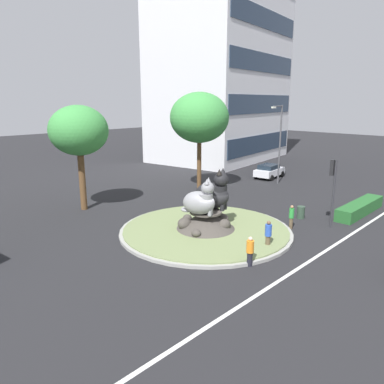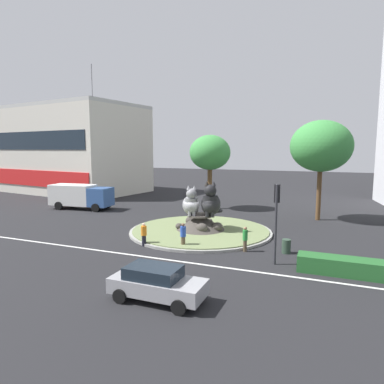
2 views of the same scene
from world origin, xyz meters
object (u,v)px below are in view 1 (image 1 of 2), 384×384
at_px(litter_bin, 301,212).
at_px(office_tower, 222,45).
at_px(streetlight_arm, 279,139).
at_px(pedestrian_blue_shirt, 268,234).
at_px(second_tree_near_tower, 199,118).
at_px(cat_statue_grey, 201,201).
at_px(hatchback_near_shophouse, 269,171).
at_px(cat_statue_black, 214,194).
at_px(pedestrian_green_shirt, 291,216).
at_px(broadleaf_tree_behind_island, 79,131).
at_px(pedestrian_orange_shirt, 250,251).
at_px(traffic_light_mast, 333,180).

bearing_deg(litter_bin, office_tower, 51.61).
bearing_deg(streetlight_arm, pedestrian_blue_shirt, 23.05).
bearing_deg(second_tree_near_tower, streetlight_arm, -29.75).
distance_m(cat_statue_grey, hatchback_near_shophouse, 19.91).
xyz_separation_m(cat_statue_grey, cat_statue_black, (1.58, 0.29, 0.14)).
height_order(pedestrian_blue_shirt, pedestrian_green_shirt, pedestrian_blue_shirt).
height_order(second_tree_near_tower, litter_bin, second_tree_near_tower).
bearing_deg(office_tower, broadleaf_tree_behind_island, -169.63).
height_order(office_tower, hatchback_near_shophouse, office_tower).
bearing_deg(pedestrian_green_shirt, litter_bin, -168.26).
xyz_separation_m(streetlight_arm, pedestrian_green_shirt, (-11.36, -8.05, -3.72)).
relative_size(second_tree_near_tower, pedestrian_orange_shirt, 5.69).
xyz_separation_m(cat_statue_black, litter_bin, (6.18, -3.14, -1.99)).
height_order(cat_statue_black, broadleaf_tree_behind_island, broadleaf_tree_behind_island).
bearing_deg(office_tower, hatchback_near_shophouse, -127.02).
height_order(traffic_light_mast, second_tree_near_tower, second_tree_near_tower).
bearing_deg(second_tree_near_tower, traffic_light_mast, -97.60).
bearing_deg(traffic_light_mast, cat_statue_grey, 52.84).
height_order(second_tree_near_tower, hatchback_near_shophouse, second_tree_near_tower).
bearing_deg(streetlight_arm, traffic_light_mast, 39.79).
bearing_deg(cat_statue_black, cat_statue_grey, -93.77).
bearing_deg(cat_statue_grey, streetlight_arm, 76.83).
relative_size(cat_statue_grey, streetlight_arm, 0.34).
relative_size(broadleaf_tree_behind_island, second_tree_near_tower, 0.88).
bearing_deg(pedestrian_orange_shirt, second_tree_near_tower, 170.45).
xyz_separation_m(cat_statue_black, pedestrian_blue_shirt, (-0.39, -4.55, -1.55)).
bearing_deg(hatchback_near_shophouse, office_tower, 54.74).
xyz_separation_m(broadleaf_tree_behind_island, streetlight_arm, (18.72, -6.09, -1.57)).
bearing_deg(streetlight_arm, cat_statue_grey, 8.61).
relative_size(second_tree_near_tower, hatchback_near_shophouse, 2.16).
relative_size(pedestrian_orange_shirt, pedestrian_green_shirt, 0.99).
height_order(broadleaf_tree_behind_island, litter_bin, broadleaf_tree_behind_island).
bearing_deg(streetlight_arm, office_tower, -127.79).
distance_m(cat_statue_black, streetlight_arm, 15.76).
relative_size(cat_statue_grey, second_tree_near_tower, 0.29).
bearing_deg(second_tree_near_tower, litter_bin, -97.31).
bearing_deg(cat_statue_grey, traffic_light_mast, 26.55).
xyz_separation_m(traffic_light_mast, second_tree_near_tower, (1.86, 13.92, 3.59)).
height_order(second_tree_near_tower, pedestrian_blue_shirt, second_tree_near_tower).
bearing_deg(traffic_light_mast, pedestrian_orange_shirt, 85.94).
relative_size(broadleaf_tree_behind_island, streetlight_arm, 1.02).
height_order(cat_statue_grey, hatchback_near_shophouse, cat_statue_grey).
distance_m(cat_statue_grey, cat_statue_black, 1.61).
bearing_deg(office_tower, pedestrian_green_shirt, -139.50).
bearing_deg(pedestrian_blue_shirt, traffic_light_mast, 31.47).
distance_m(cat_statue_grey, broadleaf_tree_behind_island, 11.53).
height_order(second_tree_near_tower, streetlight_arm, second_tree_near_tower).
xyz_separation_m(second_tree_near_tower, streetlight_arm, (7.35, -4.20, -2.24)).
height_order(streetlight_arm, pedestrian_orange_shirt, streetlight_arm).
xyz_separation_m(cat_statue_grey, streetlight_arm, (16.59, 4.56, 2.30)).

